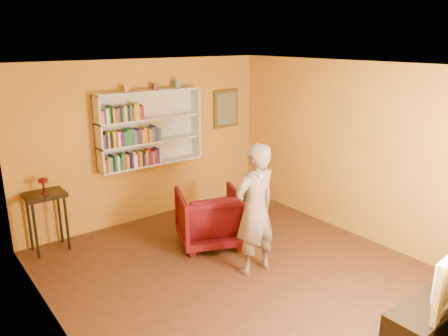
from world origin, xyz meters
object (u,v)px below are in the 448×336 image
(console_table, at_px, (46,203))
(television, at_px, (446,271))
(person, at_px, (255,210))
(tv_cabinet, at_px, (438,320))
(bookshelf, at_px, (149,128))
(armchair, at_px, (209,217))
(ruby_lustre, at_px, (43,182))

(console_table, relative_size, television, 0.83)
(console_table, bearing_deg, person, -48.80)
(tv_cabinet, distance_m, television, 0.56)
(bookshelf, xyz_separation_m, console_table, (-1.79, -0.16, -0.85))
(console_table, bearing_deg, bookshelf, 5.10)
(armchair, height_order, tv_cabinet, armchair)
(bookshelf, distance_m, armchair, 1.84)
(console_table, distance_m, television, 5.17)
(bookshelf, distance_m, person, 2.55)
(bookshelf, xyz_separation_m, tv_cabinet, (0.75, -4.66, -1.34))
(bookshelf, relative_size, console_table, 2.01)
(armchair, xyz_separation_m, tv_cabinet, (0.54, -3.25, -0.17))
(tv_cabinet, relative_size, television, 1.32)
(console_table, bearing_deg, television, -60.61)
(console_table, bearing_deg, ruby_lustre, -75.96)
(bookshelf, distance_m, ruby_lustre, 1.87)
(bookshelf, height_order, armchair, bookshelf)
(console_table, relative_size, tv_cabinet, 0.63)
(tv_cabinet, height_order, television, television)
(television, bearing_deg, ruby_lustre, 112.31)
(bookshelf, bearing_deg, person, -85.16)
(bookshelf, bearing_deg, console_table, -174.90)
(tv_cabinet, bearing_deg, person, 103.68)
(armchair, height_order, television, television)
(ruby_lustre, bearing_deg, television, -60.61)
(bookshelf, relative_size, ruby_lustre, 7.87)
(console_table, xyz_separation_m, tv_cabinet, (2.53, -4.50, -0.49))
(console_table, distance_m, tv_cabinet, 5.19)
(ruby_lustre, relative_size, television, 0.21)
(ruby_lustre, height_order, person, person)
(person, relative_size, television, 1.65)
(ruby_lustre, bearing_deg, person, -48.80)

